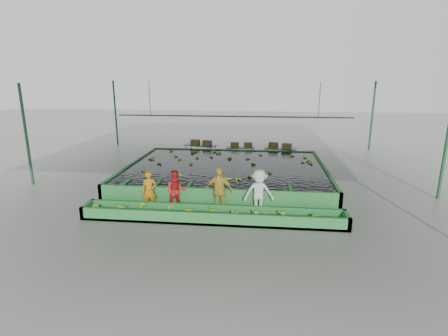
# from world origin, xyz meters

# --- Properties ---
(ground) EXTENTS (80.00, 80.00, 0.00)m
(ground) POSITION_xyz_m (0.00, 0.00, 0.00)
(ground) COLOR gray
(ground) RESTS_ON ground
(shed_roof) EXTENTS (20.00, 22.00, 0.04)m
(shed_roof) POSITION_xyz_m (0.00, 0.00, 5.00)
(shed_roof) COLOR slate
(shed_roof) RESTS_ON shed_posts
(shed_posts) EXTENTS (20.00, 22.00, 5.00)m
(shed_posts) POSITION_xyz_m (0.00, 0.00, 2.50)
(shed_posts) COLOR #235735
(shed_posts) RESTS_ON ground
(flotation_tank) EXTENTS (10.00, 8.00, 0.90)m
(flotation_tank) POSITION_xyz_m (0.00, 1.50, 0.45)
(flotation_tank) COLOR #2E873C
(flotation_tank) RESTS_ON ground
(tank_water) EXTENTS (9.70, 7.70, 0.00)m
(tank_water) POSITION_xyz_m (0.00, 1.50, 0.85)
(tank_water) COLOR black
(tank_water) RESTS_ON flotation_tank
(sorting_trough) EXTENTS (10.00, 1.00, 0.50)m
(sorting_trough) POSITION_xyz_m (0.00, -3.60, 0.25)
(sorting_trough) COLOR #2E873C
(sorting_trough) RESTS_ON ground
(cableway_rail) EXTENTS (0.08, 0.08, 14.00)m
(cableway_rail) POSITION_xyz_m (0.00, 5.00, 3.00)
(cableway_rail) COLOR #59605B
(cableway_rail) RESTS_ON shed_roof
(rail_hanger_left) EXTENTS (0.04, 0.04, 2.00)m
(rail_hanger_left) POSITION_xyz_m (-5.00, 5.00, 4.00)
(rail_hanger_left) COLOR #59605B
(rail_hanger_left) RESTS_ON shed_roof
(rail_hanger_right) EXTENTS (0.04, 0.04, 2.00)m
(rail_hanger_right) POSITION_xyz_m (5.00, 5.00, 4.00)
(rail_hanger_right) COLOR #59605B
(rail_hanger_right) RESTS_ON shed_roof
(worker_a) EXTENTS (0.68, 0.53, 1.65)m
(worker_a) POSITION_xyz_m (-2.66, -2.80, 0.82)
(worker_a) COLOR #C58215
(worker_a) RESTS_ON ground
(worker_b) EXTENTS (1.01, 0.89, 1.72)m
(worker_b) POSITION_xyz_m (-1.56, -2.80, 0.86)
(worker_b) COLOR red
(worker_b) RESTS_ON ground
(worker_c) EXTENTS (1.13, 0.52, 1.89)m
(worker_c) POSITION_xyz_m (0.16, -2.80, 0.94)
(worker_c) COLOR gold
(worker_c) RESTS_ON ground
(worker_d) EXTENTS (1.29, 0.88, 1.84)m
(worker_d) POSITION_xyz_m (1.73, -2.80, 0.92)
(worker_d) COLOR silver
(worker_d) RESTS_ON ground
(packing_table_left) EXTENTS (2.20, 1.43, 0.93)m
(packing_table_left) POSITION_xyz_m (-2.23, 6.61, 0.47)
(packing_table_left) COLOR #59605B
(packing_table_left) RESTS_ON ground
(packing_table_mid) EXTENTS (1.93, 1.02, 0.83)m
(packing_table_mid) POSITION_xyz_m (0.38, 6.62, 0.42)
(packing_table_mid) COLOR #59605B
(packing_table_mid) RESTS_ON ground
(packing_table_right) EXTENTS (2.09, 1.11, 0.90)m
(packing_table_right) POSITION_xyz_m (2.99, 6.25, 0.45)
(packing_table_right) COLOR #59605B
(packing_table_right) RESTS_ON ground
(box_stack_left) EXTENTS (1.47, 0.76, 0.31)m
(box_stack_left) POSITION_xyz_m (-2.19, 6.61, 0.93)
(box_stack_left) COLOR brown
(box_stack_left) RESTS_ON packing_table_left
(box_stack_mid) EXTENTS (1.43, 0.46, 0.30)m
(box_stack_mid) POSITION_xyz_m (0.47, 6.54, 0.84)
(box_stack_mid) COLOR brown
(box_stack_mid) RESTS_ON packing_table_mid
(box_stack_right) EXTENTS (1.49, 0.82, 0.31)m
(box_stack_right) POSITION_xyz_m (2.94, 6.23, 0.90)
(box_stack_right) COLOR brown
(box_stack_right) RESTS_ON packing_table_right
(floating_bananas) EXTENTS (9.49, 6.47, 0.13)m
(floating_bananas) POSITION_xyz_m (0.00, 2.30, 0.85)
(floating_bananas) COLOR #90C627
(floating_bananas) RESTS_ON tank_water
(trough_bananas) EXTENTS (9.44, 0.63, 0.13)m
(trough_bananas) POSITION_xyz_m (0.00, -3.60, 0.40)
(trough_bananas) COLOR #90C627
(trough_bananas) RESTS_ON sorting_trough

